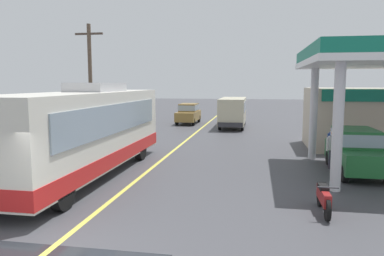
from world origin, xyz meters
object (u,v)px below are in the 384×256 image
pedestrian_by_shop (333,148)px  minibus_opposing_lane (233,110)px  car_at_pump (356,149)px  car_trailing_behind_bus (188,113)px  coach_bus_main (87,133)px  motorcycle_parked_forecourt (324,198)px  pedestrian_near_pump (333,143)px

pedestrian_by_shop → minibus_opposing_lane: bearing=110.0°
car_at_pump → minibus_opposing_lane: 16.04m
pedestrian_by_shop → car_trailing_behind_bus: car_trailing_behind_bus is taller
coach_bus_main → pedestrian_by_shop: 10.28m
motorcycle_parked_forecourt → car_trailing_behind_bus: (-8.07, 22.21, 0.57)m
coach_bus_main → car_at_pump: 10.87m
pedestrian_near_pump → pedestrian_by_shop: 1.41m
pedestrian_near_pump → coach_bus_main: bearing=-156.9°
coach_bus_main → motorcycle_parked_forecourt: 9.03m
coach_bus_main → minibus_opposing_lane: size_ratio=1.80×
coach_bus_main → pedestrian_near_pump: bearing=23.1°
car_at_pump → car_trailing_behind_bus: bearing=120.7°
motorcycle_parked_forecourt → pedestrian_near_pump: bearing=77.2°
pedestrian_near_pump → pedestrian_by_shop: size_ratio=1.00×
minibus_opposing_lane → pedestrian_by_shop: (5.20, -14.28, -0.54)m
coach_bus_main → car_at_pump: size_ratio=2.63×
motorcycle_parked_forecourt → pedestrian_by_shop: 5.88m
pedestrian_near_pump → pedestrian_by_shop: (-0.29, -1.38, 0.00)m
pedestrian_near_pump → pedestrian_by_shop: bearing=-101.9°
coach_bus_main → car_trailing_behind_bus: (0.43, 19.44, -0.71)m
motorcycle_parked_forecourt → car_trailing_behind_bus: car_trailing_behind_bus is taller
pedestrian_by_shop → car_trailing_behind_bus: size_ratio=0.40×
minibus_opposing_lane → pedestrian_near_pump: minibus_opposing_lane is taller
motorcycle_parked_forecourt → coach_bus_main: bearing=161.9°
car_at_pump → minibus_opposing_lane: (-5.98, 14.87, 0.46)m
minibus_opposing_lane → pedestrian_by_shop: minibus_opposing_lane is taller
pedestrian_near_pump → motorcycle_parked_forecourt: bearing=-102.8°
car_at_pump → pedestrian_by_shop: (-0.77, 0.59, -0.08)m
car_at_pump → motorcycle_parked_forecourt: car_at_pump is taller
coach_bus_main → motorcycle_parked_forecourt: (8.50, -2.78, -1.28)m
motorcycle_parked_forecourt → pedestrian_by_shop: size_ratio=1.08×
motorcycle_parked_forecourt → car_trailing_behind_bus: 23.64m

